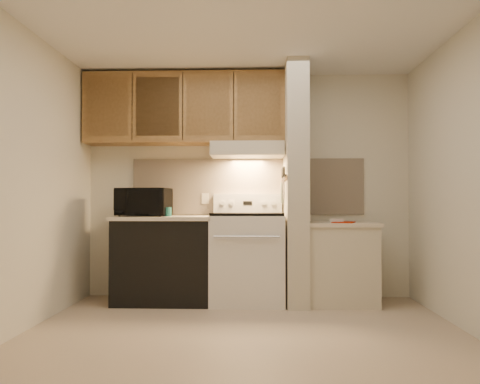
{
  "coord_description": "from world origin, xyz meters",
  "views": [
    {
      "loc": [
        0.08,
        -3.78,
        1.05
      ],
      "look_at": [
        -0.06,
        0.75,
        1.16
      ],
      "focal_mm": 35.0,
      "sensor_mm": 36.0,
      "label": 1
    }
  ],
  "objects": [
    {
      "name": "knife_blade_a",
      "position": [
        0.38,
        0.93,
        1.22
      ],
      "size": [
        0.01,
        0.03,
        0.16
      ],
      "primitive_type": "cube",
      "color": "silver",
      "rests_on": "knife_strip"
    },
    {
      "name": "knife_handle_e",
      "position": [
        0.38,
        1.25,
        1.37
      ],
      "size": [
        0.02,
        0.02,
        0.1
      ],
      "primitive_type": "cylinder",
      "color": "black",
      "rests_on": "knife_strip"
    },
    {
      "name": "oven_mitt",
      "position": [
        0.38,
        1.32,
        1.16
      ],
      "size": [
        0.03,
        0.09,
        0.22
      ],
      "primitive_type": "cube",
      "color": "slate",
      "rests_on": "partition_pillar"
    },
    {
      "name": "partition_pillar",
      "position": [
        0.51,
        1.15,
        1.25
      ],
      "size": [
        0.22,
        0.7,
        2.5
      ],
      "primitive_type": "cube",
      "color": "beige",
      "rests_on": "floor"
    },
    {
      "name": "cab_gap_a",
      "position": [
        -1.23,
        1.16,
        2.08
      ],
      "size": [
        0.01,
        0.01,
        0.73
      ],
      "primitive_type": "cube",
      "color": "black",
      "rests_on": "upper_cabinets"
    },
    {
      "name": "range_body",
      "position": [
        0.0,
        1.16,
        0.46
      ],
      "size": [
        0.76,
        0.65,
        0.92
      ],
      "primitive_type": "cube",
      "color": "silver",
      "rests_on": "floor"
    },
    {
      "name": "knife_handle_b",
      "position": [
        0.38,
        1.01,
        1.37
      ],
      "size": [
        0.02,
        0.02,
        0.1
      ],
      "primitive_type": "cylinder",
      "color": "black",
      "rests_on": "knife_strip"
    },
    {
      "name": "spoon_rest",
      "position": [
        -1.05,
        1.36,
        0.92
      ],
      "size": [
        0.25,
        0.13,
        0.02
      ],
      "primitive_type": "cube",
      "rotation": [
        0.0,
        0.0,
        0.23
      ],
      "color": "black",
      "rests_on": "left_countertop"
    },
    {
      "name": "white_box",
      "position": [
        0.92,
        1.05,
        0.87
      ],
      "size": [
        0.15,
        0.11,
        0.04
      ],
      "primitive_type": "cube",
      "rotation": [
        0.0,
        0.0,
        -0.15
      ],
      "color": "white",
      "rests_on": "right_countertop"
    },
    {
      "name": "range_knob_left_inner",
      "position": [
        -0.18,
        1.4,
        1.05
      ],
      "size": [
        0.05,
        0.02,
        0.05
      ],
      "primitive_type": "cylinder",
      "rotation": [
        1.57,
        0.0,
        0.0
      ],
      "color": "silver",
      "rests_on": "range_backguard"
    },
    {
      "name": "dishwasher_front",
      "position": [
        -0.88,
        1.17,
        0.43
      ],
      "size": [
        1.0,
        0.63,
        0.87
      ],
      "primitive_type": "cube",
      "color": "black",
      "rests_on": "floor"
    },
    {
      "name": "floor",
      "position": [
        0.0,
        0.0,
        0.0
      ],
      "size": [
        3.6,
        3.6,
        0.0
      ],
      "primitive_type": "plane",
      "color": "#BDA890",
      "rests_on": "ground"
    },
    {
      "name": "wall_back",
      "position": [
        0.0,
        1.5,
        1.25
      ],
      "size": [
        3.6,
        2.5,
        0.02
      ],
      "primitive_type": "cube",
      "rotation": [
        1.57,
        0.0,
        0.0
      ],
      "color": "silver",
      "rests_on": "floor"
    },
    {
      "name": "range_display",
      "position": [
        0.0,
        1.4,
        1.05
      ],
      "size": [
        0.1,
        0.01,
        0.04
      ],
      "primitive_type": "cube",
      "color": "black",
      "rests_on": "range_backguard"
    },
    {
      "name": "range_knob_right_outer",
      "position": [
        0.28,
        1.4,
        1.05
      ],
      "size": [
        0.05,
        0.02,
        0.05
      ],
      "primitive_type": "cylinder",
      "rotation": [
        1.57,
        0.0,
        0.0
      ],
      "color": "silver",
      "rests_on": "range_backguard"
    },
    {
      "name": "red_folder",
      "position": [
        0.98,
        1.0,
        0.85
      ],
      "size": [
        0.29,
        0.33,
        0.01
      ],
      "primitive_type": "cube",
      "rotation": [
        0.0,
        0.0,
        -0.33
      ],
      "color": "#AE1C00",
      "rests_on": "right_countertop"
    },
    {
      "name": "hood_lip",
      "position": [
        0.0,
        1.07,
        1.58
      ],
      "size": [
        0.78,
        0.04,
        0.06
      ],
      "primitive_type": "cube",
      "color": "beige",
      "rests_on": "range_hood"
    },
    {
      "name": "right_cab_base",
      "position": [
        0.97,
        1.15,
        0.4
      ],
      "size": [
        0.7,
        0.6,
        0.81
      ],
      "primitive_type": "cube",
      "color": "beige",
      "rests_on": "floor"
    },
    {
      "name": "left_countertop",
      "position": [
        -0.88,
        1.17,
        0.89
      ],
      "size": [
        1.04,
        0.67,
        0.04
      ],
      "primitive_type": "cube",
      "color": "beige",
      "rests_on": "dishwasher_front"
    },
    {
      "name": "wall_right",
      "position": [
        1.8,
        0.0,
        1.25
      ],
      "size": [
        0.02,
        3.0,
        2.5
      ],
      "primitive_type": "cube",
      "color": "silver",
      "rests_on": "floor"
    },
    {
      "name": "teal_jar",
      "position": [
        -0.83,
        1.06,
        0.96
      ],
      "size": [
        0.11,
        0.11,
        0.1
      ],
      "primitive_type": "cylinder",
      "rotation": [
        0.0,
        0.0,
        0.31
      ],
      "color": "#1D625A",
      "rests_on": "left_countertop"
    },
    {
      "name": "cab_door_b",
      "position": [
        -0.96,
        1.17,
        2.08
      ],
      "size": [
        0.46,
        0.01,
        0.63
      ],
      "primitive_type": "cube",
      "color": "olive",
      "rests_on": "upper_cabinets"
    },
    {
      "name": "right_countertop",
      "position": [
        0.97,
        1.15,
        0.83
      ],
      "size": [
        0.74,
        0.64,
        0.04
      ],
      "primitive_type": "cube",
      "color": "beige",
      "rests_on": "right_cab_base"
    },
    {
      "name": "backsplash",
      "position": [
        0.0,
        1.49,
        1.24
      ],
      "size": [
        2.6,
        0.02,
        0.63
      ],
      "primitive_type": "cube",
      "color": "#F7E0C4",
      "rests_on": "wall_back"
    },
    {
      "name": "range_hood",
      "position": [
        0.0,
        1.28,
        1.62
      ],
      "size": [
        0.78,
        0.44,
        0.15
      ],
      "primitive_type": "cube",
      "color": "beige",
      "rests_on": "upper_cabinets"
    },
    {
      "name": "range_knob_left_outer",
      "position": [
        -0.28,
        1.4,
        1.05
      ],
      "size": [
        0.05,
        0.02,
        0.05
      ],
      "primitive_type": "cylinder",
      "rotation": [
        1.57,
        0.0,
        0.0
      ],
      "color": "silver",
      "rests_on": "range_backguard"
    },
    {
      "name": "range_knob_right_inner",
      "position": [
        0.18,
        1.4,
        1.05
      ],
      "size": [
        0.05,
        0.02,
        0.05
      ],
      "primitive_type": "cylinder",
      "rotation": [
        1.57,
        0.0,
        0.0
      ],
      "color": "silver",
      "rests_on": "range_backguard"
    },
    {
      "name": "cab_gap_c",
      "position": [
        -0.14,
        1.16,
        2.08
      ],
      "size": [
        0.01,
        0.01,
        0.73
      ],
      "primitive_type": "cube",
      "color": "black",
      "rests_on": "upper_cabinets"
    },
    {
      "name": "knife_blade_b",
      "position": [
        0.38,
        1.01,
        1.21
      ],
      "size": [
        0.01,
        0.04,
        0.18
      ],
      "primitive_type": "cube",
      "color": "silver",
      "rests_on": "knife_strip"
    },
    {
      "name": "knife_handle_c",
      "position": [
        0.38,
        1.09,
        1.37
      ],
      "size": [
        0.02,
        0.02,
        0.1
      ],
      "primitive_type": "cylinder",
      "color": "black",
      "rests_on": "knife_strip"
    },
    {
      "name": "oven_handle",
      "position": [
        0.0,
        0.8,
        0.72
      ],
      "size": [
        0.65,
        0.02,
        0.02
      ],
      "primitive_type": "cylinder",
      "rotation": [
        0.0,
        1.57,
        0.0
      ],
      "color": "silver",
      "rests_on": "range_body"
    },
    {
      "name": "outlet",
      "position": [
        -0.48,
        1.48,
        1.1
      ],
      "size": [
        0.08,
        0.01,
        0.12
      ],
      "primitive_type": "cube",
      "color": "beige",
      "rests_on": "backsplash"
    },
    {
      "name": "cab_gap_b",
      "position": [
        -0.69,
        1.16,
        2.08
      ],
      "size": [
        0.01,
        0.01,
        0.73
      ],
      "primitive_type": "cube",
      "color": "black",
      "rests_on": "upper_cabinets"
    },
    {
      "name": "microwave",
      "position": [
        -1.1,
        1.15,
        1.06
      ],
      "size": [
        0.56,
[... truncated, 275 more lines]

